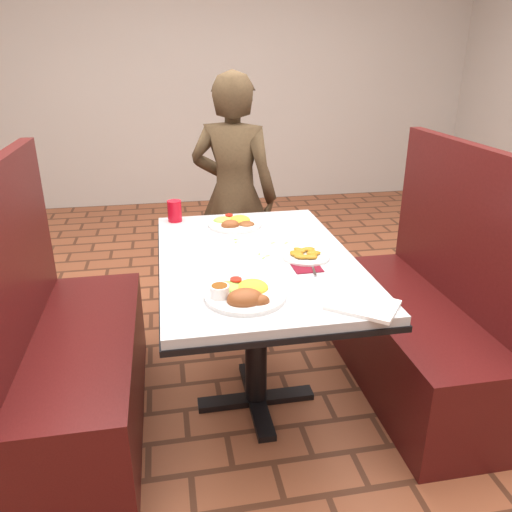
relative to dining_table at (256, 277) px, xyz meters
name	(u,v)px	position (x,y,z in m)	size (l,w,h in m)	color
dining_table	(256,277)	(0.00, 0.00, 0.00)	(0.81, 1.21, 0.75)	silver
booth_bench_left	(71,361)	(-0.80, 0.00, -0.32)	(0.47, 1.20, 1.17)	#4E1311
booth_bench_right	(420,326)	(0.80, 0.00, -0.32)	(0.47, 1.20, 1.17)	#4E1311
diner_person	(234,196)	(0.05, 1.02, 0.07)	(0.53, 0.35, 1.46)	brown
near_dinner_plate	(244,290)	(-0.11, -0.37, 0.13)	(0.28, 0.28, 0.09)	white
far_dinner_plate	(235,221)	(-0.03, 0.41, 0.12)	(0.26, 0.26, 0.07)	white
plantain_plate	(306,255)	(0.20, -0.06, 0.11)	(0.19, 0.19, 0.03)	white
maroon_napkin	(307,267)	(0.18, -0.16, 0.10)	(0.11, 0.11, 0.00)	maroon
spoon_utensil	(314,269)	(0.19, -0.19, 0.10)	(0.01, 0.12, 0.00)	silver
red_tumbler	(175,211)	(-0.32, 0.53, 0.15)	(0.07, 0.07, 0.11)	red
paper_napkin	(363,305)	(0.27, -0.51, 0.10)	(0.22, 0.17, 0.01)	white
knife_utensil	(265,287)	(-0.02, -0.32, 0.10)	(0.01, 0.15, 0.00)	silver
fork_utensil	(235,295)	(-0.14, -0.36, 0.11)	(0.01, 0.14, 0.00)	silver
lettuce_shreds	(263,250)	(0.04, 0.06, 0.10)	(0.28, 0.32, 0.00)	#77AE45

